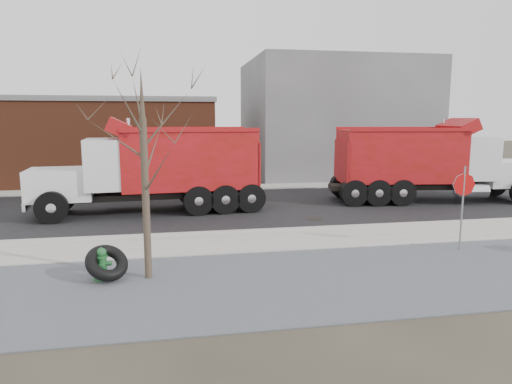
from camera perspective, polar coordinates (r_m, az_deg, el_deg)
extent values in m
plane|color=#383328|center=(14.70, -0.13, -6.57)|extent=(120.00, 120.00, 0.00)
cube|color=slate|center=(11.44, 3.07, -11.17)|extent=(60.00, 5.00, 0.03)
cube|color=#9E9B93|center=(14.93, -0.30, -6.20)|extent=(60.00, 2.50, 0.06)
cube|color=#9E9B93|center=(16.16, -1.11, -4.91)|extent=(60.00, 0.15, 0.11)
cube|color=black|center=(20.76, -3.23, -1.89)|extent=(60.00, 9.40, 0.02)
cube|color=#9E9B93|center=(26.34, -4.79, 0.50)|extent=(60.00, 2.00, 0.06)
cube|color=gray|center=(33.94, 9.56, 9.07)|extent=(12.00, 10.00, 8.00)
cube|color=brown|center=(31.85, -24.10, 5.70)|extent=(20.00, 8.00, 5.00)
cube|color=gray|center=(31.83, -24.41, 10.46)|extent=(20.20, 8.20, 0.30)
cylinder|color=#382D23|center=(11.51, -13.61, -1.03)|extent=(0.18, 0.18, 4.00)
cone|color=#382D23|center=(11.36, -14.12, 11.99)|extent=(0.14, 0.14, 1.20)
cylinder|color=#276631|center=(12.20, -18.60, -10.25)|extent=(0.44, 0.44, 0.06)
cylinder|color=#276631|center=(12.11, -18.68, -8.90)|extent=(0.23, 0.23, 0.61)
cylinder|color=#276631|center=(12.03, -18.74, -7.66)|extent=(0.30, 0.30, 0.05)
sphere|color=#276631|center=(12.00, -18.77, -7.20)|extent=(0.24, 0.24, 0.24)
cylinder|color=#276631|center=(11.97, -18.79, -6.73)|extent=(0.05, 0.05, 0.06)
cylinder|color=#276631|center=(12.11, -19.51, -8.49)|extent=(0.12, 0.11, 0.11)
cylinder|color=#276631|center=(12.05, -17.88, -8.48)|extent=(0.12, 0.11, 0.11)
cylinder|color=#276631|center=(11.92, -18.83, -8.83)|extent=(0.15, 0.12, 0.15)
torus|color=black|center=(11.99, -18.15, -8.40)|extent=(1.42, 1.40, 0.90)
cylinder|color=gray|center=(15.13, 24.37, -1.92)|extent=(0.06, 0.06, 2.58)
cylinder|color=#B80D0D|center=(15.02, 24.55, 0.85)|extent=(0.70, 0.05, 0.70)
cube|color=black|center=(23.65, 20.57, 0.67)|extent=(9.55, 2.17, 0.24)
cube|color=silver|center=(25.39, 28.75, 2.08)|extent=(2.70, 2.46, 1.22)
cube|color=silver|center=(24.37, 25.08, 3.94)|extent=(2.09, 2.76, 2.00)
cube|color=black|center=(24.70, 26.71, 5.18)|extent=(0.33, 2.21, 0.89)
cube|color=#B00F1C|center=(22.94, 17.46, 4.39)|extent=(5.85, 3.35, 2.45)
cylinder|color=silver|center=(24.90, 22.29, 5.37)|extent=(0.17, 0.17, 2.67)
cylinder|color=black|center=(26.59, 27.65, 0.87)|extent=(1.26, 0.49, 1.22)
cylinder|color=black|center=(23.70, 13.36, 0.78)|extent=(1.26, 0.49, 1.22)
cylinder|color=black|center=(21.69, 14.94, -0.05)|extent=(1.26, 0.49, 1.22)
cube|color=black|center=(19.99, -12.50, -0.41)|extent=(9.22, 1.75, 0.25)
cube|color=silver|center=(20.08, -23.24, 0.92)|extent=(2.64, 2.39, 1.23)
cube|color=silver|center=(20.26, -26.23, 0.79)|extent=(0.22, 1.96, 1.12)
cube|color=silver|center=(19.81, -17.93, 3.41)|extent=(2.01, 2.72, 2.02)
cube|color=black|center=(19.81, -20.18, 4.92)|extent=(0.24, 2.24, 0.90)
cube|color=#B00F1C|center=(19.91, -8.45, 4.11)|extent=(5.82, 3.15, 2.47)
cylinder|color=silver|center=(18.68, -15.54, 4.75)|extent=(0.17, 0.17, 2.69)
cylinder|color=black|center=(19.03, -24.19, -1.78)|extent=(1.26, 0.44, 1.23)
cylinder|color=black|center=(21.40, -23.21, -0.59)|extent=(1.26, 0.44, 1.23)
cylinder|color=black|center=(19.28, -3.97, -0.86)|extent=(1.26, 0.44, 1.23)
cylinder|color=black|center=(21.37, -5.10, 0.11)|extent=(1.26, 0.44, 1.23)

